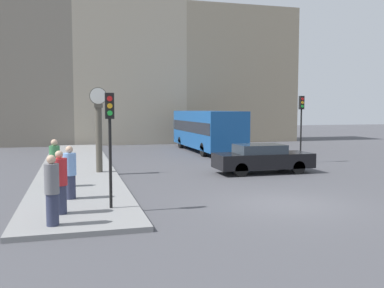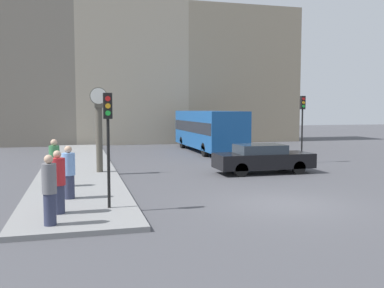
% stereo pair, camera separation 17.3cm
% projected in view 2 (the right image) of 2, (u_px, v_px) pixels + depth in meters
% --- Properties ---
extents(ground_plane, '(120.00, 120.00, 0.00)m').
position_uv_depth(ground_plane, '(285.00, 204.00, 13.89)').
color(ground_plane, '#47474C').
extents(sidewalk_corner, '(3.56, 25.68, 0.14)m').
position_uv_depth(sidewalk_corner, '(78.00, 166.00, 22.66)').
color(sidewalk_corner, gray).
rests_on(sidewalk_corner, ground_plane).
extents(building_row, '(27.86, 5.00, 19.12)m').
position_uv_depth(building_row, '(138.00, 51.00, 38.72)').
color(building_row, gray).
rests_on(building_row, ground_plane).
extents(sedan_car, '(4.70, 1.78, 1.39)m').
position_uv_depth(sedan_car, '(263.00, 158.00, 20.56)').
color(sedan_car, black).
rests_on(sedan_car, ground_plane).
extents(bus_distant, '(2.60, 9.96, 2.94)m').
position_uv_depth(bus_distant, '(208.00, 129.00, 30.91)').
color(bus_distant, '#195199').
rests_on(bus_distant, ground_plane).
extents(traffic_light_near, '(0.26, 0.24, 3.42)m').
position_uv_depth(traffic_light_near, '(108.00, 126.00, 12.58)').
color(traffic_light_near, black).
rests_on(traffic_light_near, sidewalk_corner).
extents(traffic_light_far, '(0.26, 0.24, 3.83)m').
position_uv_depth(traffic_light_far, '(302.00, 115.00, 24.29)').
color(traffic_light_far, black).
rests_on(traffic_light_far, ground_plane).
extents(street_clock, '(0.79, 0.39, 3.95)m').
position_uv_depth(street_clock, '(99.00, 130.00, 19.91)').
color(street_clock, '#4C473D').
rests_on(street_clock, sidewalk_corner).
extents(pedestrian_red_top, '(0.42, 0.42, 1.79)m').
position_uv_depth(pedestrian_red_top, '(58.00, 183.00, 12.02)').
color(pedestrian_red_top, '#2D334C').
rests_on(pedestrian_red_top, sidewalk_corner).
extents(pedestrian_grey_jacket, '(0.37, 0.37, 1.80)m').
position_uv_depth(pedestrian_grey_jacket, '(49.00, 190.00, 10.80)').
color(pedestrian_grey_jacket, '#2D334C').
rests_on(pedestrian_grey_jacket, sidewalk_corner).
extents(pedestrian_green_hoodie, '(0.39, 0.39, 1.81)m').
position_uv_depth(pedestrian_green_hoodie, '(54.00, 163.00, 16.18)').
color(pedestrian_green_hoodie, '#2D334C').
rests_on(pedestrian_green_hoodie, sidewalk_corner).
extents(pedestrian_blue_stripe, '(0.42, 0.42, 1.75)m').
position_uv_depth(pedestrian_blue_stripe, '(69.00, 173.00, 14.03)').
color(pedestrian_blue_stripe, '#2D334C').
rests_on(pedestrian_blue_stripe, sidewalk_corner).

